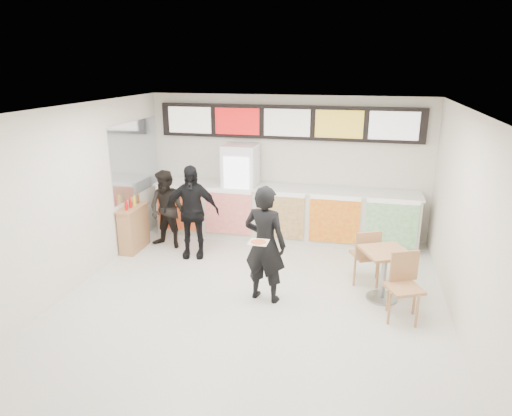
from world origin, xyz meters
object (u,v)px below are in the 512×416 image
(customer_left, at_px, (167,210))
(customer_mid, at_px, (191,212))
(customer_main, at_px, (265,244))
(condiment_ledge, at_px, (134,228))
(cafe_table, at_px, (384,266))
(drinks_fridge, at_px, (241,191))
(service_counter, at_px, (283,213))

(customer_left, bearing_deg, customer_mid, -15.40)
(customer_mid, bearing_deg, customer_left, 141.69)
(customer_main, xyz_separation_m, condiment_ledge, (-2.99, 1.40, -0.48))
(condiment_ledge, bearing_deg, customer_main, -25.13)
(customer_main, relative_size, condiment_ledge, 1.75)
(customer_main, bearing_deg, cafe_table, -155.12)
(customer_left, distance_m, condiment_ledge, 0.76)
(drinks_fridge, height_order, customer_left, drinks_fridge)
(customer_left, xyz_separation_m, customer_mid, (0.65, -0.32, 0.11))
(customer_mid, bearing_deg, condiment_ledge, 166.70)
(drinks_fridge, xyz_separation_m, cafe_table, (2.94, -2.28, -0.42))
(service_counter, relative_size, drinks_fridge, 2.78)
(drinks_fridge, xyz_separation_m, customer_main, (1.10, -2.69, -0.06))
(customer_main, bearing_deg, customer_left, -23.26)
(customer_left, height_order, condiment_ledge, customer_left)
(customer_main, relative_size, cafe_table, 1.08)
(customer_mid, relative_size, cafe_table, 1.04)
(drinks_fridge, height_order, customer_main, drinks_fridge)
(cafe_table, height_order, condiment_ledge, condiment_ledge)
(service_counter, bearing_deg, customer_left, -155.90)
(customer_mid, xyz_separation_m, condiment_ledge, (-1.26, 0.04, -0.45))
(drinks_fridge, relative_size, cafe_table, 1.15)
(customer_main, bearing_deg, condiment_ledge, -12.96)
(cafe_table, bearing_deg, customer_mid, 140.17)
(drinks_fridge, bearing_deg, customer_main, -67.71)
(customer_left, bearing_deg, cafe_table, -5.67)
(cafe_table, bearing_deg, drinks_fridge, 117.34)
(service_counter, relative_size, customer_left, 3.48)
(service_counter, distance_m, condiment_ledge, 3.10)
(service_counter, distance_m, cafe_table, 3.02)
(service_counter, xyz_separation_m, condiment_ledge, (-2.82, -1.28, -0.11))
(service_counter, xyz_separation_m, cafe_table, (2.00, -2.26, 0.01))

